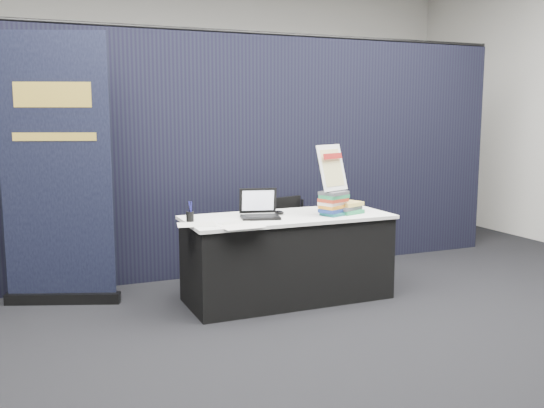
{
  "coord_description": "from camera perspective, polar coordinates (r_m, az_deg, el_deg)",
  "views": [
    {
      "loc": [
        -2.15,
        -4.17,
        1.63
      ],
      "look_at": [
        -0.15,
        0.55,
        0.86
      ],
      "focal_mm": 40.0,
      "sensor_mm": 36.0,
      "label": 1
    }
  ],
  "objects": [
    {
      "name": "mouse",
      "position": [
        5.32,
        0.67,
        -0.8
      ],
      "size": [
        0.09,
        0.12,
        0.03
      ],
      "primitive_type": "ellipsoid",
      "rotation": [
        0.0,
        0.0,
        0.24
      ],
      "color": "black",
      "rests_on": "display_table"
    },
    {
      "name": "laptop",
      "position": [
        5.15,
        -1.29,
        -0.65
      ],
      "size": [
        0.36,
        0.33,
        0.24
      ],
      "rotation": [
        0.0,
        0.0,
        -0.23
      ],
      "color": "black",
      "rests_on": "display_table"
    },
    {
      "name": "display_table",
      "position": [
        5.34,
        1.46,
        -5.05
      ],
      "size": [
        1.8,
        0.75,
        0.75
      ],
      "color": "black",
      "rests_on": "floor"
    },
    {
      "name": "wall_back",
      "position": [
        8.45,
        -8.35,
        9.27
      ],
      "size": [
        8.0,
        0.02,
        3.5
      ],
      "primitive_type": "cube",
      "color": "beige",
      "rests_on": "floor"
    },
    {
      "name": "pullup_banner",
      "position": [
        5.42,
        -19.58,
        1.57
      ],
      "size": [
        0.95,
        0.44,
        2.3
      ],
      "rotation": [
        0.0,
        0.0,
        -0.36
      ],
      "color": "black",
      "rests_on": "floor"
    },
    {
      "name": "info_sign",
      "position": [
        5.28,
        5.67,
        3.37
      ],
      "size": [
        0.33,
        0.22,
        0.41
      ],
      "rotation": [
        0.0,
        0.0,
        0.38
      ],
      "color": "black",
      "rests_on": "book_stack_tall"
    },
    {
      "name": "floor",
      "position": [
        4.97,
        4.12,
        -10.63
      ],
      "size": [
        8.0,
        8.0,
        0.0
      ],
      "primitive_type": "plane",
      "color": "black",
      "rests_on": "ground"
    },
    {
      "name": "brochure_mid",
      "position": [
        4.75,
        -2.85,
        -2.12
      ],
      "size": [
        0.34,
        0.25,
        0.0
      ],
      "primitive_type": "cube",
      "rotation": [
        0.0,
        0.0,
        0.05
      ],
      "color": "white",
      "rests_on": "display_table"
    },
    {
      "name": "book_stack_tall",
      "position": [
        5.29,
        5.78,
        0.07
      ],
      "size": [
        0.27,
        0.25,
        0.21
      ],
      "rotation": [
        0.0,
        0.0,
        0.43
      ],
      "color": "#195E5F",
      "rests_on": "display_table"
    },
    {
      "name": "drape_partition",
      "position": [
        6.18,
        -2.55,
        4.54
      ],
      "size": [
        6.0,
        0.08,
        2.4
      ],
      "primitive_type": "cube",
      "color": "black",
      "rests_on": "floor"
    },
    {
      "name": "book_stack_short",
      "position": [
        5.42,
        7.15,
        -0.34
      ],
      "size": [
        0.29,
        0.25,
        0.1
      ],
      "rotation": [
        0.0,
        0.0,
        0.36
      ],
      "color": "#22814D",
      "rests_on": "display_table"
    },
    {
      "name": "pen_cup",
      "position": [
        5.01,
        -7.73,
        -1.18
      ],
      "size": [
        0.07,
        0.07,
        0.08
      ],
      "primitive_type": "cylinder",
      "rotation": [
        0.0,
        0.0,
        -0.18
      ],
      "color": "black",
      "rests_on": "display_table"
    },
    {
      "name": "brochure_left",
      "position": [
        4.87,
        -7.11,
        -1.93
      ],
      "size": [
        0.34,
        0.27,
        0.0
      ],
      "primitive_type": "cube",
      "rotation": [
        0.0,
        0.0,
        -0.21
      ],
      "color": "silver",
      "rests_on": "display_table"
    },
    {
      "name": "stacking_chair",
      "position": [
        5.99,
        1.94,
        -2.86
      ],
      "size": [
        0.45,
        0.46,
        0.8
      ],
      "rotation": [
        0.0,
        0.0,
        0.28
      ],
      "color": "black",
      "rests_on": "floor"
    },
    {
      "name": "brochure_right",
      "position": [
        4.91,
        -3.29,
        -1.79
      ],
      "size": [
        0.31,
        0.26,
        0.0
      ],
      "primitive_type": "cube",
      "rotation": [
        0.0,
        0.0,
        0.37
      ],
      "color": "silver",
      "rests_on": "display_table"
    }
  ]
}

